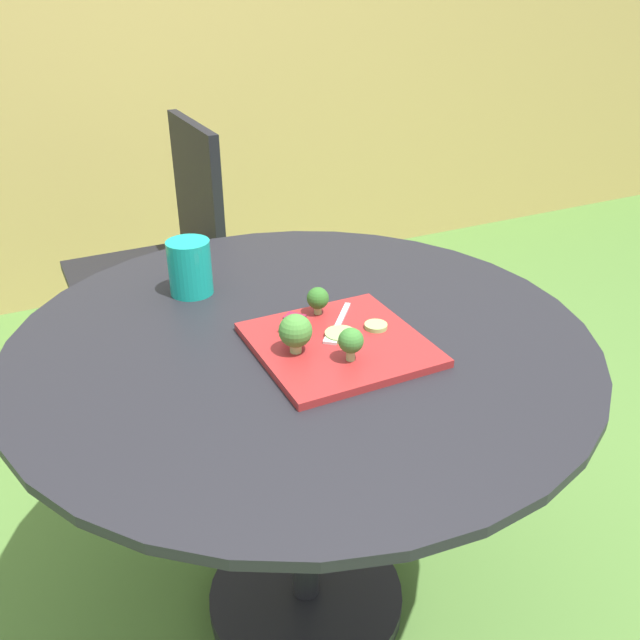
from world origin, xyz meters
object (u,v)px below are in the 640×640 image
at_px(patio_chair, 168,246).
at_px(fork, 337,327).
at_px(drinking_glass, 190,270).
at_px(salad_plate, 339,344).

height_order(patio_chair, fork, patio_chair).
distance_m(drinking_glass, fork, 0.34).
xyz_separation_m(salad_plate, drinking_glass, (-0.16, 0.33, 0.04)).
bearing_deg(drinking_glass, patio_chair, 80.55).
bearing_deg(salad_plate, drinking_glass, 116.68).
bearing_deg(patio_chair, drinking_glass, -99.45).
xyz_separation_m(patio_chair, fork, (0.06, -1.04, 0.21)).
xyz_separation_m(patio_chair, drinking_glass, (-0.13, -0.75, 0.24)).
bearing_deg(salad_plate, patio_chair, 92.04).
xyz_separation_m(patio_chair, salad_plate, (0.04, -1.08, 0.20)).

